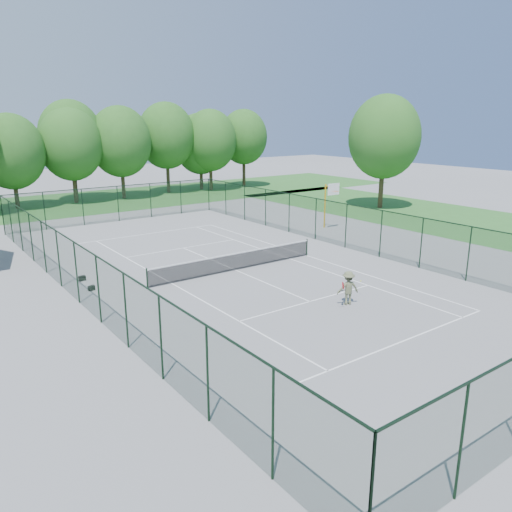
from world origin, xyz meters
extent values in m
plane|color=gray|center=(0.00, 0.00, 0.00)|extent=(140.00, 140.00, 0.00)
cube|color=#33712C|center=(0.00, 30.00, 0.01)|extent=(80.00, 16.00, 0.01)
cube|color=#33712C|center=(24.00, 4.00, 0.01)|extent=(14.00, 40.00, 0.01)
cube|color=white|center=(0.00, 11.88, 0.00)|extent=(10.97, 0.08, 0.01)
cube|color=white|center=(0.00, -11.88, 0.00)|extent=(10.97, 0.08, 0.01)
cube|color=white|center=(0.00, 6.40, 0.00)|extent=(8.23, 0.08, 0.01)
cube|color=white|center=(0.00, -6.40, 0.00)|extent=(8.23, 0.08, 0.01)
cube|color=white|center=(5.49, 0.00, 0.00)|extent=(0.08, 23.77, 0.01)
cube|color=white|center=(-5.49, 0.00, 0.00)|extent=(0.08, 23.77, 0.01)
cube|color=white|center=(4.12, 0.00, 0.00)|extent=(0.08, 23.77, 0.01)
cube|color=white|center=(-4.12, 0.00, 0.00)|extent=(0.08, 23.77, 0.01)
cube|color=white|center=(0.00, 0.00, 0.00)|extent=(0.08, 12.80, 0.01)
cylinder|color=black|center=(-5.50, 0.00, 0.55)|extent=(0.08, 0.08, 1.10)
cylinder|color=black|center=(5.50, 0.00, 0.55)|extent=(0.08, 0.08, 1.10)
cube|color=black|center=(0.00, 0.00, 0.50)|extent=(11.00, 0.02, 0.96)
cube|color=white|center=(0.00, 0.00, 1.00)|extent=(11.00, 0.05, 0.07)
cube|color=#14331B|center=(0.00, 18.00, 1.50)|extent=(18.00, 0.02, 3.00)
cube|color=#14331B|center=(9.00, 0.00, 1.50)|extent=(0.02, 36.00, 3.00)
cube|color=#14331B|center=(-9.00, 0.00, 1.50)|extent=(0.02, 36.00, 3.00)
cube|color=black|center=(0.00, 18.00, 3.00)|extent=(18.00, 0.05, 0.05)
cube|color=black|center=(9.00, 0.00, 3.00)|extent=(0.05, 36.00, 0.05)
cube|color=black|center=(-9.00, 0.00, 3.00)|extent=(0.05, 36.00, 0.05)
cylinder|color=#453520|center=(0.00, 30.00, 2.10)|extent=(0.40, 0.40, 4.20)
ellipsoid|color=#326D25|center=(0.00, 30.00, 6.00)|extent=(6.40, 6.40, 7.40)
cylinder|color=#453520|center=(16.50, 30.00, 2.10)|extent=(0.40, 0.40, 4.20)
ellipsoid|color=#326D25|center=(16.50, 30.00, 6.00)|extent=(6.40, 6.40, 7.40)
cylinder|color=gold|center=(12.43, 5.64, 1.75)|extent=(0.12, 0.12, 3.50)
cube|color=gold|center=(12.43, 5.19, 3.35)|extent=(0.08, 0.90, 0.08)
cube|color=white|center=(12.43, 4.74, 3.20)|extent=(1.20, 0.05, 0.90)
torus|color=orange|center=(12.43, 4.51, 3.05)|extent=(0.48, 0.48, 0.02)
cylinder|color=#453520|center=(23.43, 9.23, 2.39)|extent=(0.46, 0.46, 4.78)
ellipsoid|color=#326D25|center=(23.43, 9.23, 6.83)|extent=(6.83, 6.83, 7.97)
cube|color=black|center=(-7.82, 3.30, 0.14)|extent=(0.36, 0.24, 0.28)
cube|color=black|center=(-7.95, 1.41, 0.13)|extent=(0.38, 0.31, 0.25)
imported|color=#616646|center=(1.20, -7.70, 0.81)|extent=(1.20, 0.95, 1.63)
sphere|color=#DEF438|center=(2.51, -7.30, 0.80)|extent=(0.07, 0.07, 0.07)
camera|label=1|loc=(-15.39, -23.07, 8.47)|focal=35.00mm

